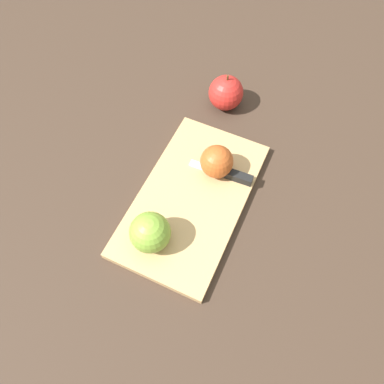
{
  "coord_description": "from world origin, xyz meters",
  "views": [
    {
      "loc": [
        -0.34,
        -0.16,
        0.7
      ],
      "look_at": [
        0.0,
        0.0,
        0.04
      ],
      "focal_mm": 35.0,
      "sensor_mm": 36.0,
      "label": 1
    }
  ],
  "objects_px": {
    "apple_half_left": "(150,232)",
    "apple_whole": "(226,93)",
    "apple_half_right": "(217,162)",
    "knife": "(234,176)"
  },
  "relations": [
    {
      "from": "apple_half_right",
      "to": "apple_whole",
      "type": "relative_size",
      "value": 0.74
    },
    {
      "from": "apple_half_left",
      "to": "apple_whole",
      "type": "height_order",
      "value": "same"
    },
    {
      "from": "apple_half_right",
      "to": "apple_whole",
      "type": "height_order",
      "value": "apple_whole"
    },
    {
      "from": "apple_whole",
      "to": "apple_half_right",
      "type": "bearing_deg",
      "value": -163.02
    },
    {
      "from": "apple_half_right",
      "to": "knife",
      "type": "xyz_separation_m",
      "value": [
        0.0,
        -0.04,
        -0.03
      ]
    },
    {
      "from": "apple_half_left",
      "to": "apple_whole",
      "type": "xyz_separation_m",
      "value": [
        0.4,
        0.01,
        -0.01
      ]
    },
    {
      "from": "apple_half_left",
      "to": "apple_half_right",
      "type": "bearing_deg",
      "value": 71.8
    },
    {
      "from": "apple_half_right",
      "to": "knife",
      "type": "distance_m",
      "value": 0.05
    },
    {
      "from": "apple_half_left",
      "to": "apple_whole",
      "type": "relative_size",
      "value": 0.83
    },
    {
      "from": "apple_half_right",
      "to": "knife",
      "type": "bearing_deg",
      "value": 90.62
    }
  ]
}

